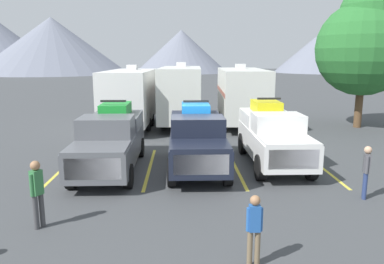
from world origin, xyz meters
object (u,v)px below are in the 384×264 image
Objects in this scene: pickup_truck_a at (111,139)px; camper_trailer_b at (181,93)px; camper_trailer_a at (130,95)px; person_a at (254,226)px; person_b at (37,190)px; pickup_truck_b at (197,138)px; pickup_truck_c at (272,135)px; camper_trailer_c at (242,93)px; person_c at (366,169)px.

camper_trailer_b is (2.68, 9.12, 0.88)m from pickup_truck_a.
person_a is at bearing -73.82° from camper_trailer_a.
camper_trailer_b is 4.64× the size of person_b.
pickup_truck_b is 3.13× the size of person_b.
camper_trailer_b is at bearing 112.85° from pickup_truck_c.
camper_trailer_c reaches higher than pickup_truck_c.
person_b is at bearing -169.30° from person_c.
pickup_truck_c is 0.64× the size of camper_trailer_c.
camper_trailer_c is (6.77, 0.83, 0.02)m from camper_trailer_a.
camper_trailer_c reaches higher than person_a.
pickup_truck_a is at bearing 157.61° from person_c.
pickup_truck_c is 7.85m from person_a.
person_a is at bearing -20.90° from person_b.
pickup_truck_b is 1.01× the size of pickup_truck_c.
pickup_truck_b is at bearing -170.23° from pickup_truck_c.
person_c is (8.54, -11.73, -1.03)m from camper_trailer_a.
pickup_truck_a reaches higher than person_b.
camper_trailer_c is 16.41m from person_a.
camper_trailer_a is (-0.32, 8.34, 0.81)m from pickup_truck_a.
camper_trailer_c is at bearing 54.88° from pickup_truck_a.
camper_trailer_c is at bearing 89.06° from pickup_truck_c.
camper_trailer_a is (-3.60, 8.36, 0.79)m from pickup_truck_b.
pickup_truck_c reaches higher than person_a.
person_a is (-2.31, -16.21, -1.11)m from camper_trailer_c.
camper_trailer_b is at bearing 14.62° from camper_trailer_a.
pickup_truck_b is 3.57× the size of person_a.
pickup_truck_c reaches higher than person_c.
person_a is at bearing -84.82° from camper_trailer_b.
person_b is at bearing -92.49° from camper_trailer_a.
pickup_truck_b is at bearing -86.24° from camper_trailer_b.
person_c is (9.13, 1.73, -0.07)m from person_b.
pickup_truck_c is at bearing 116.23° from person_c.
person_c is (5.55, -12.51, -1.11)m from camper_trailer_b.
pickup_truck_b is 0.68× the size of camper_trailer_b.
person_b is 1.07× the size of person_c.
pickup_truck_b is 7.08m from person_a.
person_a is at bearing -82.98° from pickup_truck_b.
pickup_truck_b is at bearing 50.61° from person_b.
pickup_truck_c is 9.14m from person_b.
camper_trailer_a is at bearing 87.51° from person_b.
person_b is at bearing -129.39° from pickup_truck_b.
person_c is (1.77, -12.56, -1.05)m from camper_trailer_c.
camper_trailer_b is 3.77m from camper_trailer_c.
camper_trailer_a is at bearing -173.01° from camper_trailer_c.
pickup_truck_b is at bearing -66.71° from camper_trailer_a.
camper_trailer_b reaches higher than pickup_truck_b.
pickup_truck_c is at bearing -67.15° from camper_trailer_b.
pickup_truck_c reaches higher than pickup_truck_a.
pickup_truck_c is at bearing -49.78° from camper_trailer_a.
camper_trailer_a is 3.10m from camper_trailer_b.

